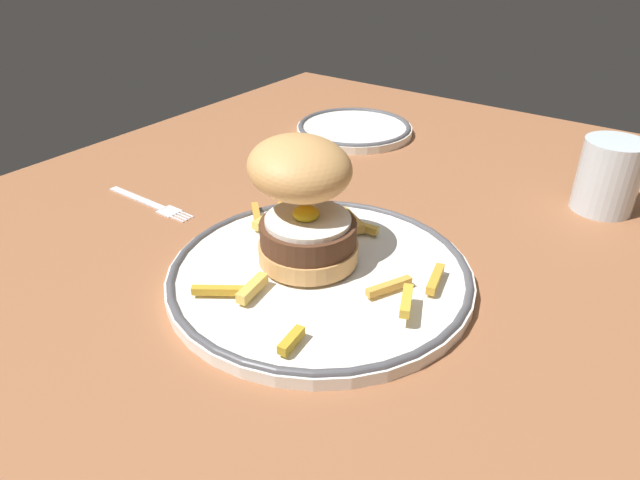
{
  "coord_description": "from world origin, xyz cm",
  "views": [
    {
      "loc": [
        -36.6,
        -23.07,
        31.62
      ],
      "look_at": [
        0.52,
        3.68,
        4.6
      ],
      "focal_mm": 31.74,
      "sensor_mm": 36.0,
      "label": 1
    }
  ],
  "objects_px": {
    "side_plate": "(354,129)",
    "dinner_plate": "(320,273)",
    "burger": "(304,199)",
    "fork": "(151,203)",
    "water_glass": "(607,180)"
  },
  "relations": [
    {
      "from": "dinner_plate",
      "to": "burger",
      "type": "distance_m",
      "value": 0.07
    },
    {
      "from": "water_glass",
      "to": "side_plate",
      "type": "bearing_deg",
      "value": 82.88
    },
    {
      "from": "dinner_plate",
      "to": "burger",
      "type": "xyz_separation_m",
      "value": [
        0.01,
        0.03,
        0.07
      ]
    },
    {
      "from": "burger",
      "to": "water_glass",
      "type": "distance_m",
      "value": 0.38
    },
    {
      "from": "water_glass",
      "to": "dinner_plate",
      "type": "bearing_deg",
      "value": 149.99
    },
    {
      "from": "burger",
      "to": "side_plate",
      "type": "height_order",
      "value": "burger"
    },
    {
      "from": "dinner_plate",
      "to": "side_plate",
      "type": "distance_m",
      "value": 0.42
    },
    {
      "from": "fork",
      "to": "burger",
      "type": "bearing_deg",
      "value": -89.86
    },
    {
      "from": "dinner_plate",
      "to": "side_plate",
      "type": "xyz_separation_m",
      "value": [
        0.37,
        0.2,
        -0.0
      ]
    },
    {
      "from": "burger",
      "to": "side_plate",
      "type": "bearing_deg",
      "value": 25.48
    },
    {
      "from": "dinner_plate",
      "to": "fork",
      "type": "distance_m",
      "value": 0.27
    },
    {
      "from": "burger",
      "to": "fork",
      "type": "height_order",
      "value": "burger"
    },
    {
      "from": "dinner_plate",
      "to": "water_glass",
      "type": "distance_m",
      "value": 0.37
    },
    {
      "from": "side_plate",
      "to": "dinner_plate",
      "type": "bearing_deg",
      "value": -151.78
    },
    {
      "from": "burger",
      "to": "water_glass",
      "type": "relative_size",
      "value": 1.45
    }
  ]
}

